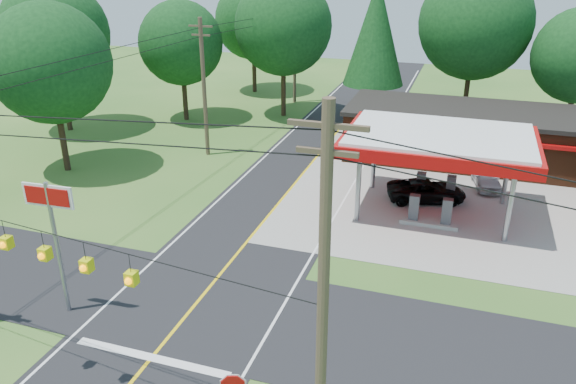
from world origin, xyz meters
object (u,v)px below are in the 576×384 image
(suv_car, at_px, (426,191))
(sedan_car, at_px, (486,178))
(big_stop_sign, at_px, (52,220))
(gas_canopy, at_px, (439,143))

(suv_car, distance_m, sedan_car, 4.93)
(sedan_car, xyz_separation_m, big_stop_sign, (-17.00, -19.98, 3.73))
(suv_car, relative_size, sedan_car, 1.28)
(suv_car, xyz_separation_m, big_stop_sign, (-13.50, -16.51, 3.70))
(suv_car, distance_m, big_stop_sign, 21.65)
(suv_car, bearing_deg, gas_canopy, -178.93)
(suv_car, bearing_deg, sedan_car, -62.64)
(suv_car, bearing_deg, big_stop_sign, 123.36)
(gas_canopy, relative_size, sedan_car, 2.86)
(sedan_car, bearing_deg, suv_car, -145.92)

